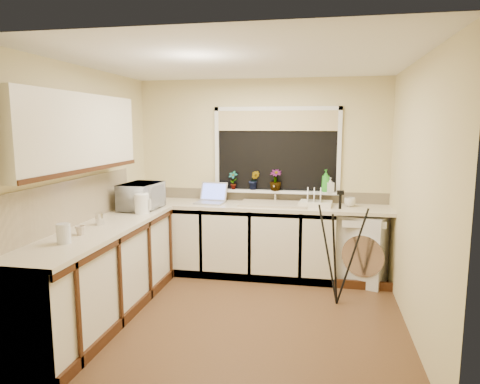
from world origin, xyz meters
The scene contains 33 objects.
floor centered at (0.00, 0.00, 0.00)m, with size 3.20×3.20×0.00m, color brown.
ceiling centered at (0.00, 0.00, 2.45)m, with size 3.20×3.20×0.00m, color white.
wall_back centered at (0.00, 1.50, 1.23)m, with size 3.20×3.20×0.00m, color beige.
wall_front centered at (0.00, -1.50, 1.23)m, with size 3.20×3.20×0.00m, color beige.
wall_left centered at (-1.60, 0.00, 1.23)m, with size 3.00×3.00×0.00m, color beige.
wall_right centered at (1.60, 0.00, 1.23)m, with size 3.00×3.00×0.00m, color beige.
base_cabinet_back centered at (-0.33, 1.20, 0.43)m, with size 2.55×0.60×0.86m, color silver.
base_cabinet_left centered at (-1.30, -0.30, 0.43)m, with size 0.54×2.40×0.86m, color silver.
worktop_back centered at (0.00, 1.20, 0.88)m, with size 3.20×0.60×0.04m, color beige.
worktop_left centered at (-1.30, -0.30, 0.88)m, with size 0.60×2.40×0.04m, color beige.
upper_cabinet centered at (-1.44, -0.45, 1.80)m, with size 0.28×1.90×0.70m, color silver.
splashback_left centered at (-1.59, -0.30, 1.12)m, with size 0.02×2.40×0.45m, color beige.
splashback_back centered at (0.00, 1.49, 0.97)m, with size 3.20×0.02×0.14m, color beige.
window_glass centered at (0.20, 1.49, 1.55)m, with size 1.50×0.02×1.00m, color black.
window_blind centered at (0.20, 1.46, 1.92)m, with size 1.50×0.02×0.25m, color tan.
windowsill centered at (0.20, 1.43, 1.04)m, with size 1.60×0.14×0.03m, color white.
sink centered at (0.20, 1.20, 0.91)m, with size 0.82×0.46×0.03m, color tan.
faucet centered at (0.20, 1.38, 1.02)m, with size 0.03×0.03×0.24m, color silver.
washing_machine centered at (1.26, 1.22, 0.41)m, with size 0.59×0.57×0.83m, color silver.
laptop centered at (-0.59, 1.22, 0.97)m, with size 0.37×0.38×0.25m.
kettle centered at (-1.17, 0.41, 1.01)m, with size 0.16×0.16×0.21m, color white.
dish_rack centered at (0.71, 1.22, 0.93)m, with size 0.38×0.29×0.06m, color beige.
tripod centered at (0.97, 0.45, 0.61)m, with size 0.60×0.60×1.21m, color black, non-canonical shape.
glass_jug centered at (-1.30, -0.88, 0.98)m, with size 0.11×0.11×0.17m, color silver.
steel_jar centered at (-1.36, -0.20, 0.96)m, with size 0.09×0.09×0.12m, color silver.
microwave centered at (-1.28, 0.65, 1.05)m, with size 0.55×0.37×0.30m, color silver.
plant_a centered at (-0.35, 1.41, 1.17)m, with size 0.12×0.08×0.24m, color #999999.
plant_b centered at (-0.08, 1.42, 1.17)m, with size 0.14×0.11×0.25m, color #999999.
plant_c centered at (0.20, 1.40, 1.18)m, with size 0.15×0.15×0.27m, color #999999.
soap_bottle_green centered at (0.82, 1.41, 1.19)m, with size 0.11×0.11×0.28m, color green.
soap_bottle_clear centered at (0.88, 1.39, 1.14)m, with size 0.08×0.08×0.18m, color #999999.
cup_back centered at (1.11, 1.27, 0.95)m, with size 0.14×0.14×0.11m, color beige.
cup_left centered at (-1.33, -0.60, 0.94)m, with size 0.09×0.09×0.08m, color #C3B2A1.
Camera 1 is at (0.78, -4.04, 1.86)m, focal length 32.60 mm.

